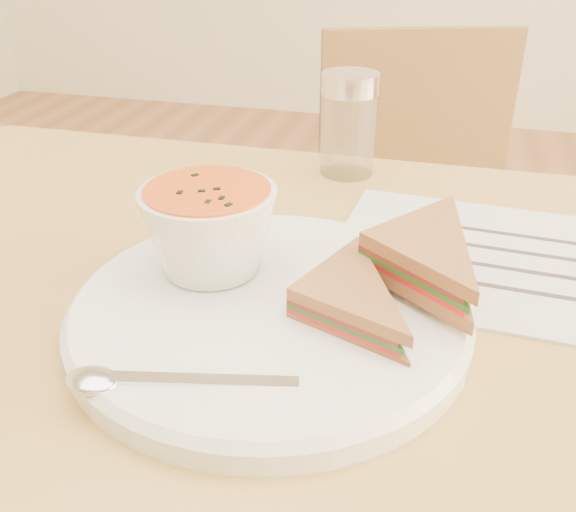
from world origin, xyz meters
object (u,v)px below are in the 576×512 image
(soup_bowl, at_px, (210,234))
(condiment_shaker, at_px, (348,125))
(plate, at_px, (269,314))
(chair_far, at_px, (424,275))

(soup_bowl, bearing_deg, condiment_shaker, 78.27)
(plate, bearing_deg, soup_bowl, 150.55)
(chair_far, xyz_separation_m, soup_bowl, (-0.16, -0.64, 0.39))
(chair_far, xyz_separation_m, condiment_shaker, (-0.10, -0.35, 0.39))
(chair_far, relative_size, soup_bowl, 7.64)
(chair_far, height_order, plate, chair_far)
(plate, bearing_deg, condiment_shaker, 89.61)
(plate, bearing_deg, chair_far, 81.30)
(plate, distance_m, condiment_shaker, 0.33)
(chair_far, height_order, condiment_shaker, condiment_shaker)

